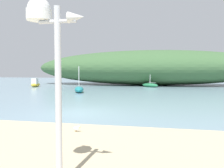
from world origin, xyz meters
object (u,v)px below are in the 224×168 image
(seagull_upper_strand, at_px, (77,128))
(mast_structure, at_px, (47,35))
(sailboat_near_shore, at_px, (150,85))
(motorboat_inner_mooring, at_px, (35,84))
(sailboat_far_right, at_px, (79,89))

(seagull_upper_strand, bearing_deg, mast_structure, -77.22)
(sailboat_near_shore, bearing_deg, seagull_upper_strand, -93.20)
(motorboat_inner_mooring, distance_m, seagull_upper_strand, 27.80)
(sailboat_near_shore, relative_size, sailboat_far_right, 1.23)
(sailboat_near_shore, bearing_deg, sailboat_far_right, -125.58)
(mast_structure, xyz_separation_m, sailboat_near_shore, (0.62, 29.76, -2.71))
(sailboat_far_right, bearing_deg, mast_structure, -71.65)
(mast_structure, relative_size, motorboat_inner_mooring, 1.28)
(motorboat_inner_mooring, xyz_separation_m, sailboat_far_right, (9.41, -7.29, -0.10))
(sailboat_near_shore, xyz_separation_m, sailboat_far_right, (-7.17, -10.01, 0.04))
(motorboat_inner_mooring, bearing_deg, sailboat_far_right, -37.77)
(sailboat_near_shore, height_order, seagull_upper_strand, sailboat_near_shore)
(motorboat_inner_mooring, distance_m, sailboat_far_right, 11.91)
(mast_structure, distance_m, sailboat_near_shore, 29.89)
(sailboat_near_shore, relative_size, seagull_upper_strand, 10.61)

